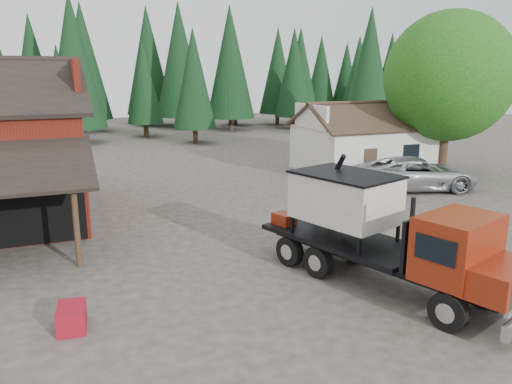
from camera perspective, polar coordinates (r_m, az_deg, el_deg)
name	(u,v)px	position (r m, az deg, el deg)	size (l,w,h in m)	color
ground	(254,265)	(17.40, -0.20, -8.34)	(120.00, 120.00, 0.00)	#413A33
farmhouse	(363,146)	(34.15, 12.18, 5.16)	(8.60, 6.42, 4.65)	silver
deciduous_tree	(449,81)	(33.93, 21.22, 11.71)	(8.00, 8.00, 10.20)	#382619
conifer_backdrop	(114,132)	(57.68, -15.87, 6.62)	(76.00, 16.00, 16.00)	black
near_pine_b	(194,78)	(46.56, -7.14, 12.75)	(3.96, 3.96, 10.40)	#382619
near_pine_c	(369,67)	(49.62, 12.82, 13.74)	(4.84, 4.84, 12.40)	#382619
near_pine_d	(73,61)	(49.05, -20.16, 13.85)	(5.28, 5.28, 13.40)	#382619
feed_truck	(382,230)	(15.72, 14.20, -4.19)	(4.90, 8.85, 3.87)	black
silver_car	(416,174)	(29.40, 17.86, 2.01)	(3.07, 6.67, 1.85)	#B0B3B9
equip_box	(72,317)	(14.15, -20.31, -13.30)	(0.70, 1.10, 0.60)	maroon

